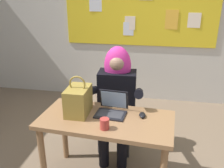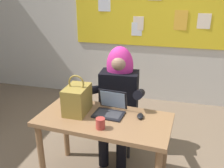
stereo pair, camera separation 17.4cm
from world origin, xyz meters
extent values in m
cube|color=beige|center=(0.00, 2.17, 1.37)|extent=(6.37, 0.10, 2.74)
cube|color=yellow|center=(0.00, 2.11, 1.55)|extent=(2.40, 0.02, 1.20)
cube|color=gold|center=(0.48, 2.10, 1.37)|extent=(0.22, 0.01, 0.30)
cube|color=#F4E0C6|center=(-0.15, 2.10, 1.30)|extent=(0.17, 0.01, 0.22)
cube|color=white|center=(-0.70, 2.10, 1.59)|extent=(0.24, 0.02, 0.23)
cube|color=#F4E0C6|center=(0.83, 2.10, 1.37)|extent=(0.20, 0.01, 0.22)
cube|color=white|center=(-0.18, 2.10, 1.21)|extent=(0.17, 0.01, 0.21)
cube|color=#8E6642|center=(-0.12, 0.03, 0.70)|extent=(1.27, 0.69, 0.04)
cylinder|color=#8E6642|center=(-0.69, -0.18, 0.34)|extent=(0.06, 0.06, 0.68)
cylinder|color=#8E6642|center=(-0.66, 0.31, 0.34)|extent=(0.06, 0.06, 0.68)
cylinder|color=#8E6642|center=(0.45, 0.23, 0.34)|extent=(0.06, 0.06, 0.68)
cube|color=black|center=(-0.12, 0.61, 0.43)|extent=(0.44, 0.44, 0.04)
cube|color=black|center=(-0.11, 0.80, 0.68)|extent=(0.38, 0.06, 0.45)
cylinder|color=#262628|center=(0.04, 0.43, 0.21)|extent=(0.04, 0.04, 0.41)
cylinder|color=#262628|center=(-0.29, 0.45, 0.21)|extent=(0.04, 0.04, 0.41)
cylinder|color=#262628|center=(0.06, 0.77, 0.21)|extent=(0.04, 0.04, 0.41)
cylinder|color=#262628|center=(-0.28, 0.79, 0.21)|extent=(0.04, 0.04, 0.41)
cylinder|color=black|center=(0.00, 0.26, 0.23)|extent=(0.11, 0.11, 0.45)
cylinder|color=black|center=(-0.20, 0.25, 0.23)|extent=(0.11, 0.11, 0.45)
cylinder|color=black|center=(-0.01, 0.43, 0.48)|extent=(0.17, 0.43, 0.15)
cylinder|color=black|center=(-0.21, 0.41, 0.48)|extent=(0.17, 0.43, 0.15)
cube|color=black|center=(-0.12, 0.63, 0.71)|extent=(0.43, 0.28, 0.52)
cylinder|color=black|center=(0.15, 0.41, 0.82)|extent=(0.12, 0.47, 0.24)
cylinder|color=black|center=(-0.35, 0.39, 0.82)|extent=(0.12, 0.47, 0.24)
sphere|color=#A37A60|center=(-0.12, 0.63, 1.07)|extent=(0.20, 0.20, 0.20)
ellipsoid|color=#D82D8C|center=(-0.12, 0.66, 1.03)|extent=(0.31, 0.24, 0.44)
cube|color=black|center=(-0.09, 0.09, 0.73)|extent=(0.30, 0.22, 0.01)
cube|color=#333338|center=(-0.09, 0.09, 0.73)|extent=(0.25, 0.16, 0.00)
cube|color=black|center=(-0.08, 0.21, 0.83)|extent=(0.28, 0.08, 0.20)
cube|color=#99B7E0|center=(-0.08, 0.20, 0.83)|extent=(0.25, 0.06, 0.17)
ellipsoid|color=black|center=(0.20, 0.11, 0.74)|extent=(0.07, 0.11, 0.03)
cube|color=olive|center=(-0.40, 0.07, 0.85)|extent=(0.20, 0.30, 0.26)
torus|color=olive|center=(-0.40, 0.07, 1.02)|extent=(0.16, 0.02, 0.16)
cylinder|color=#B23833|center=(-0.10, -0.16, 0.77)|extent=(0.08, 0.08, 0.09)
camera|label=1|loc=(0.30, -1.95, 1.85)|focal=39.88mm
camera|label=2|loc=(0.47, -1.91, 1.85)|focal=39.88mm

